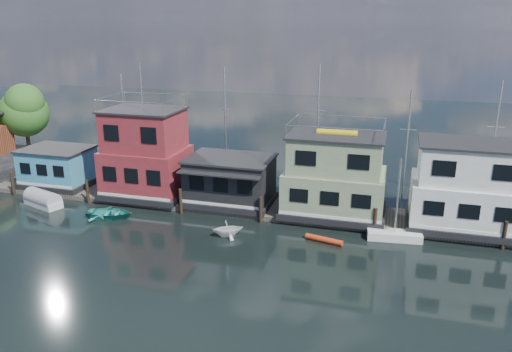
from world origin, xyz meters
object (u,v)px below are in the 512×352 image
(red_kayak, at_px, (324,240))
(dinghy_teal, at_px, (110,213))
(houseboat_dark, at_px, (230,180))
(dinghy_white, at_px, (228,228))
(tarp_runabout, at_px, (43,200))
(houseboat_blue, at_px, (58,167))
(houseboat_green, at_px, (335,176))
(houseboat_red, at_px, (146,155))
(houseboat_white, at_px, (467,187))
(day_sailer, at_px, (394,235))

(red_kayak, bearing_deg, dinghy_teal, -166.34)
(houseboat_dark, relative_size, dinghy_white, 3.09)
(tarp_runabout, bearing_deg, houseboat_blue, 128.01)
(houseboat_dark, xyz_separation_m, houseboat_green, (9.00, 0.02, 1.13))
(houseboat_blue, bearing_deg, houseboat_green, 0.00)
(houseboat_blue, relative_size, houseboat_red, 0.54)
(red_kayak, bearing_deg, houseboat_red, 176.47)
(houseboat_green, height_order, red_kayak, houseboat_green)
(red_kayak, bearing_deg, houseboat_white, 40.49)
(houseboat_red, bearing_deg, houseboat_dark, -0.14)
(houseboat_red, height_order, houseboat_white, houseboat_red)
(day_sailer, bearing_deg, houseboat_blue, 167.95)
(dinghy_white, relative_size, tarp_runabout, 0.59)
(dinghy_white, distance_m, day_sailer, 12.53)
(dinghy_teal, bearing_deg, houseboat_white, -89.60)
(houseboat_red, bearing_deg, dinghy_teal, -98.98)
(houseboat_blue, relative_size, houseboat_dark, 0.86)
(houseboat_dark, bearing_deg, red_kayak, -29.60)
(dinghy_white, xyz_separation_m, day_sailer, (12.18, 2.89, -0.24))
(houseboat_dark, distance_m, houseboat_green, 9.07)
(houseboat_dark, height_order, day_sailer, day_sailer)
(houseboat_dark, distance_m, dinghy_white, 6.57)
(houseboat_green, distance_m, dinghy_white, 9.85)
(houseboat_blue, bearing_deg, houseboat_dark, -0.06)
(houseboat_green, distance_m, dinghy_teal, 18.86)
(dinghy_white, height_order, dinghy_teal, dinghy_white)
(houseboat_green, relative_size, tarp_runabout, 2.07)
(houseboat_dark, bearing_deg, dinghy_white, -73.26)
(houseboat_dark, bearing_deg, tarp_runabout, -164.47)
(red_kayak, bearing_deg, day_sailer, 34.66)
(houseboat_white, xyz_separation_m, day_sailer, (-4.99, -3.18, -3.15))
(houseboat_blue, xyz_separation_m, houseboat_white, (36.50, 0.00, 1.33))
(red_kayak, height_order, dinghy_teal, dinghy_teal)
(houseboat_green, distance_m, red_kayak, 6.13)
(houseboat_dark, distance_m, dinghy_teal, 10.47)
(houseboat_blue, height_order, houseboat_green, houseboat_green)
(houseboat_green, bearing_deg, red_kayak, -89.88)
(houseboat_green, bearing_deg, houseboat_red, -180.00)
(houseboat_green, height_order, tarp_runabout, houseboat_green)
(houseboat_green, bearing_deg, tarp_runabout, -169.88)
(houseboat_red, distance_m, red_kayak, 18.19)
(houseboat_red, relative_size, houseboat_dark, 1.60)
(houseboat_red, bearing_deg, red_kayak, -16.81)
(dinghy_white, distance_m, tarp_runabout, 17.86)
(houseboat_red, distance_m, houseboat_green, 17.01)
(houseboat_white, bearing_deg, dinghy_white, -160.53)
(houseboat_white, relative_size, tarp_runabout, 2.07)
(day_sailer, bearing_deg, red_kayak, -164.90)
(houseboat_red, xyz_separation_m, day_sailer, (22.01, -3.18, -3.72))
(houseboat_white, relative_size, dinghy_teal, 2.19)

